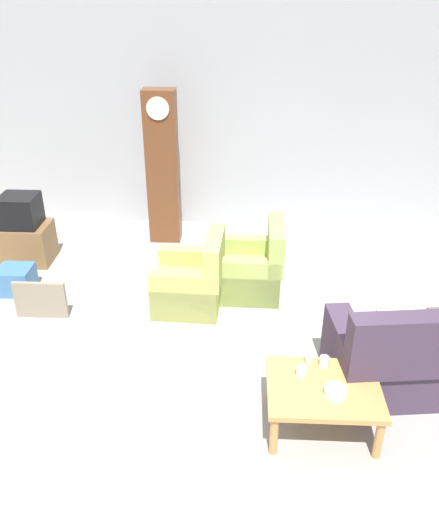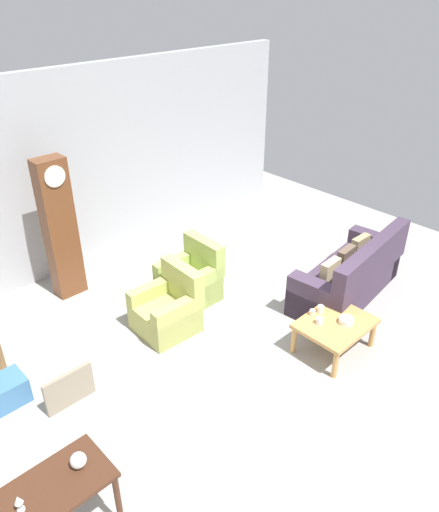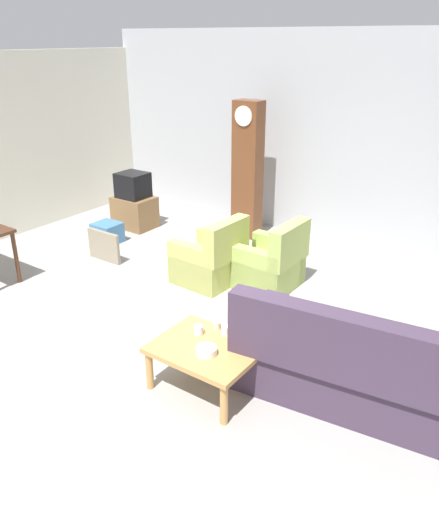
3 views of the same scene
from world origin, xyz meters
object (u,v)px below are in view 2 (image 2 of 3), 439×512
object	(u,v)px
coffee_table_wood	(335,326)
glass_dome_cloche	(78,460)
armchair_olive_far	(191,281)
bowl_white_stacked	(346,321)
grandfather_clock	(60,229)
cup_blue_rimmed	(319,321)
console_table_dark	(35,509)
cup_cream_tall	(312,312)
cup_white_porcelain	(321,309)
armchair_olive_near	(168,310)
storage_box_blue	(8,390)
framed_picture_leaning	(69,389)
wine_glass_short	(18,501)
couch_floral	(350,276)

from	to	relation	value
coffee_table_wood	glass_dome_cloche	size ratio (longest dim) A/B	6.78
armchair_olive_far	bowl_white_stacked	size ratio (longest dim) A/B	4.81
grandfather_clock	coffee_table_wood	bearing A→B (deg)	-62.81
glass_dome_cloche	cup_blue_rimmed	world-z (taller)	glass_dome_cloche
console_table_dark	bowl_white_stacked	size ratio (longest dim) A/B	6.79
cup_cream_tall	bowl_white_stacked	bearing A→B (deg)	-66.31
cup_cream_tall	cup_white_porcelain	bearing A→B (deg)	-14.71
armchair_olive_near	coffee_table_wood	bearing A→B (deg)	-54.87
console_table_dark	storage_box_blue	world-z (taller)	console_table_dark
framed_picture_leaning	cup_blue_rimmed	xyz separation A→B (m)	(2.83, -1.40, 0.26)
bowl_white_stacked	storage_box_blue	bearing A→B (deg)	148.86
glass_dome_cloche	wine_glass_short	bearing A→B (deg)	-175.34
wine_glass_short	storage_box_blue	bearing A→B (deg)	73.09
armchair_olive_far	cup_white_porcelain	distance (m)	2.04
coffee_table_wood	grandfather_clock	bearing A→B (deg)	117.19
armchair_olive_near	cup_white_porcelain	bearing A→B (deg)	-49.87
framed_picture_leaning	cup_cream_tall	world-z (taller)	cup_cream_tall
armchair_olive_far	framed_picture_leaning	distance (m)	2.51
console_table_dark	grandfather_clock	bearing A→B (deg)	58.47
cup_blue_rimmed	cup_white_porcelain	bearing A→B (deg)	33.27
bowl_white_stacked	wine_glass_short	world-z (taller)	wine_glass_short
grandfather_clock	couch_floral	bearing A→B (deg)	-45.05
console_table_dark	grandfather_clock	distance (m)	4.15
glass_dome_cloche	cup_cream_tall	xyz separation A→B (m)	(3.48, 0.17, -0.34)
armchair_olive_far	bowl_white_stacked	xyz separation A→B (m)	(0.67, -2.31, 0.18)
wine_glass_short	glass_dome_cloche	bearing A→B (deg)	4.66
grandfather_clock	storage_box_blue	world-z (taller)	grandfather_clock
framed_picture_leaning	cup_blue_rimmed	size ratio (longest dim) A/B	6.70
cup_cream_tall	coffee_table_wood	bearing A→B (deg)	-71.63
storage_box_blue	cup_cream_tall	world-z (taller)	cup_cream_tall
armchair_olive_far	wine_glass_short	size ratio (longest dim) A/B	5.38
cup_white_porcelain	framed_picture_leaning	bearing A→B (deg)	157.55
cup_white_porcelain	cup_cream_tall	world-z (taller)	cup_white_porcelain
coffee_table_wood	framed_picture_leaning	size ratio (longest dim) A/B	1.60
cup_blue_rimmed	cup_cream_tall	size ratio (longest dim) A/B	1.18
wine_glass_short	bowl_white_stacked	bearing A→B (deg)	-2.71
couch_floral	armchair_olive_near	distance (m)	2.82
framed_picture_leaning	wine_glass_short	size ratio (longest dim) A/B	3.51
coffee_table_wood	wine_glass_short	bearing A→B (deg)	178.68
couch_floral	wine_glass_short	size ratio (longest dim) A/B	12.78
cup_white_porcelain	wine_glass_short	xyz separation A→B (m)	(-4.15, -0.17, 0.38)
coffee_table_wood	console_table_dark	size ratio (longest dim) A/B	0.74
couch_floral	cup_blue_rimmed	world-z (taller)	couch_floral
couch_floral	console_table_dark	bearing A→B (deg)	-175.14
couch_floral	cup_cream_tall	xyz separation A→B (m)	(-1.30, -0.26, 0.13)
framed_picture_leaning	coffee_table_wood	bearing A→B (deg)	-26.90
console_table_dark	cup_white_porcelain	bearing A→B (deg)	2.16
armchair_olive_far	cup_cream_tall	xyz separation A→B (m)	(0.49, -1.90, 0.18)
armchair_olive_near	framed_picture_leaning	world-z (taller)	armchair_olive_near
framed_picture_leaning	console_table_dark	bearing A→B (deg)	-125.62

